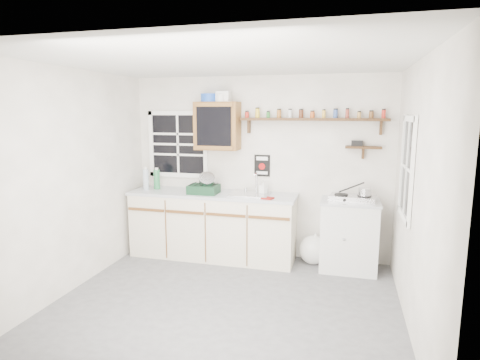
{
  "coord_description": "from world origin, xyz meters",
  "views": [
    {
      "loc": [
        1.17,
        -3.82,
        2.02
      ],
      "look_at": [
        0.01,
        0.55,
        1.25
      ],
      "focal_mm": 30.0,
      "sensor_mm": 36.0,
      "label": 1
    }
  ],
  "objects_px": {
    "main_cabinet": "(213,225)",
    "right_cabinet": "(349,235)",
    "spice_shelf": "(312,119)",
    "hotplate": "(353,198)",
    "upper_cabinet": "(217,126)",
    "dish_rack": "(205,187)"
  },
  "relations": [
    {
      "from": "upper_cabinet",
      "to": "hotplate",
      "type": "relative_size",
      "value": 1.1
    },
    {
      "from": "right_cabinet",
      "to": "spice_shelf",
      "type": "relative_size",
      "value": 0.48
    },
    {
      "from": "main_cabinet",
      "to": "spice_shelf",
      "type": "distance_m",
      "value": 1.98
    },
    {
      "from": "upper_cabinet",
      "to": "spice_shelf",
      "type": "bearing_deg",
      "value": 3.12
    },
    {
      "from": "right_cabinet",
      "to": "upper_cabinet",
      "type": "relative_size",
      "value": 1.4
    },
    {
      "from": "upper_cabinet",
      "to": "spice_shelf",
      "type": "distance_m",
      "value": 1.27
    },
    {
      "from": "spice_shelf",
      "to": "dish_rack",
      "type": "relative_size",
      "value": 4.8
    },
    {
      "from": "main_cabinet",
      "to": "right_cabinet",
      "type": "bearing_deg",
      "value": 0.79
    },
    {
      "from": "main_cabinet",
      "to": "right_cabinet",
      "type": "relative_size",
      "value": 2.54
    },
    {
      "from": "upper_cabinet",
      "to": "spice_shelf",
      "type": "height_order",
      "value": "upper_cabinet"
    },
    {
      "from": "main_cabinet",
      "to": "upper_cabinet",
      "type": "relative_size",
      "value": 3.55
    },
    {
      "from": "main_cabinet",
      "to": "dish_rack",
      "type": "relative_size",
      "value": 5.81
    },
    {
      "from": "main_cabinet",
      "to": "spice_shelf",
      "type": "height_order",
      "value": "spice_shelf"
    },
    {
      "from": "right_cabinet",
      "to": "dish_rack",
      "type": "height_order",
      "value": "dish_rack"
    },
    {
      "from": "dish_rack",
      "to": "hotplate",
      "type": "height_order",
      "value": "dish_rack"
    },
    {
      "from": "main_cabinet",
      "to": "dish_rack",
      "type": "height_order",
      "value": "dish_rack"
    },
    {
      "from": "main_cabinet",
      "to": "upper_cabinet",
      "type": "bearing_deg",
      "value": 76.32
    },
    {
      "from": "right_cabinet",
      "to": "hotplate",
      "type": "height_order",
      "value": "hotplate"
    },
    {
      "from": "main_cabinet",
      "to": "upper_cabinet",
      "type": "xyz_separation_m",
      "value": [
        0.03,
        0.14,
        1.36
      ]
    },
    {
      "from": "right_cabinet",
      "to": "hotplate",
      "type": "distance_m",
      "value": 0.49
    },
    {
      "from": "right_cabinet",
      "to": "hotplate",
      "type": "xyz_separation_m",
      "value": [
        0.02,
        -0.02,
        0.49
      ]
    },
    {
      "from": "dish_rack",
      "to": "hotplate",
      "type": "bearing_deg",
      "value": 2.26
    }
  ]
}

